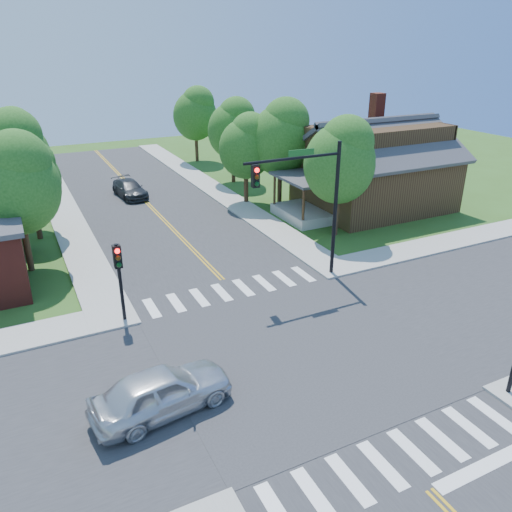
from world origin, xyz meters
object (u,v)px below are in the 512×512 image
signal_pole_nw (119,269)px  car_silver (162,392)px  car_dgrey (130,189)px  house_ne (375,164)px  signal_mast_ne (308,192)px

signal_pole_nw → car_silver: (-0.18, -6.52, -1.84)m
signal_pole_nw → car_silver: 6.78m
car_dgrey → house_ne: bearing=-39.9°
house_ne → signal_pole_nw: bearing=-157.3°
house_ne → car_dgrey: house_ne is taller
house_ne → car_silver: bearing=-144.0°
signal_pole_nw → car_dgrey: bearing=75.9°
signal_mast_ne → car_silver: signal_mast_ne is taller
signal_mast_ne → house_ne: signal_mast_ne is taller
car_silver → signal_pole_nw: bearing=-9.7°
car_silver → car_dgrey: (5.02, 25.84, -0.17)m
signal_pole_nw → car_dgrey: signal_pole_nw is taller
car_dgrey → signal_mast_ne: bearing=-82.4°
signal_mast_ne → car_dgrey: 20.30m
signal_pole_nw → car_silver: signal_pole_nw is taller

